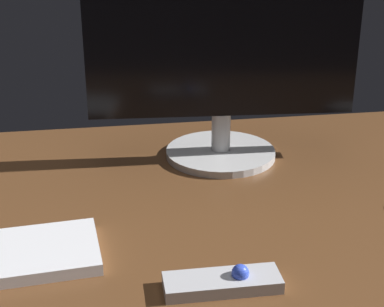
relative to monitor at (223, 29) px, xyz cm
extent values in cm
cube|color=brown|center=(-6.29, -21.51, -25.88)|extent=(140.00, 84.00, 2.00)
cylinder|color=silver|center=(0.00, 0.00, -24.18)|extent=(21.23, 21.23, 1.39)
cylinder|color=silver|center=(0.00, 0.00, -19.75)|extent=(3.62, 3.62, 7.47)
cube|color=black|center=(0.00, 0.00, 2.90)|extent=(49.83, 6.76, 37.82)
cube|color=#B7B7BC|center=(-8.61, -42.65, -24.03)|extent=(15.10, 5.07, 1.70)
sphere|color=blue|center=(-5.97, -42.68, -22.77)|extent=(2.30, 2.30, 2.30)
camera|label=1|loc=(-22.66, -105.37, 20.75)|focal=56.05mm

